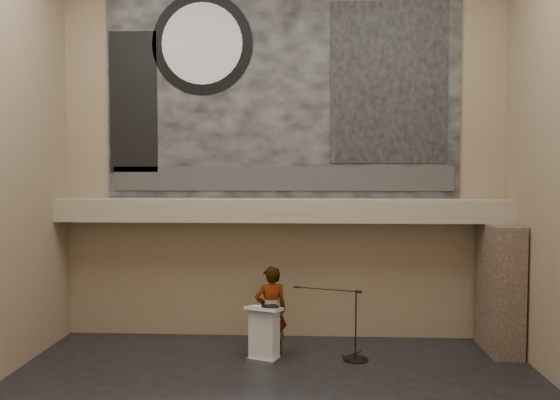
{
  "coord_description": "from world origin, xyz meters",
  "views": [
    {
      "loc": [
        0.57,
        -8.46,
        3.81
      ],
      "look_at": [
        0.0,
        3.2,
        3.2
      ],
      "focal_mm": 35.0,
      "sensor_mm": 36.0,
      "label": 1
    }
  ],
  "objects": [
    {
      "name": "papers",
      "position": [
        -0.41,
        2.28,
        1.1
      ],
      "size": [
        0.3,
        0.34,
        0.0
      ],
      "primitive_type": "cube",
      "rotation": [
        0.0,
        0.0,
        0.38
      ],
      "color": "white",
      "rests_on": "lectern"
    },
    {
      "name": "wall_back",
      "position": [
        0.0,
        4.0,
        4.25
      ],
      "size": [
        10.0,
        0.02,
        8.5
      ],
      "primitive_type": "cube",
      "color": "#8E795A",
      "rests_on": "floor"
    },
    {
      "name": "banner_building_print",
      "position": [
        2.4,
        3.93,
        5.8
      ],
      "size": [
        2.6,
        0.02,
        3.6
      ],
      "primitive_type": "cube",
      "color": "black",
      "rests_on": "banner"
    },
    {
      "name": "banner_clock_face",
      "position": [
        -1.8,
        3.91,
        6.7
      ],
      "size": [
        1.84,
        0.02,
        1.84
      ],
      "primitive_type": "cylinder",
      "rotation": [
        1.57,
        0.0,
        0.0
      ],
      "color": "silver",
      "rests_on": "banner"
    },
    {
      "name": "lectern",
      "position": [
        -0.27,
        2.31,
        0.55
      ],
      "size": [
        0.81,
        0.69,
        1.13
      ],
      "rotation": [
        0.0,
        0.0,
        -0.36
      ],
      "color": "silver",
      "rests_on": "floor"
    },
    {
      "name": "sprinkler_right",
      "position": [
        1.9,
        3.55,
        2.67
      ],
      "size": [
        0.04,
        0.04,
        0.06
      ],
      "primitive_type": "cylinder",
      "color": "#B2893D",
      "rests_on": "soffit"
    },
    {
      "name": "wall_front",
      "position": [
        0.0,
        -4.0,
        4.25
      ],
      "size": [
        10.0,
        0.02,
        8.5
      ],
      "primitive_type": "cube",
      "color": "#8E795A",
      "rests_on": "floor"
    },
    {
      "name": "banner_clock_rim",
      "position": [
        -1.8,
        3.93,
        6.7
      ],
      "size": [
        2.3,
        0.02,
        2.3
      ],
      "primitive_type": "cylinder",
      "rotation": [
        1.57,
        0.0,
        0.0
      ],
      "color": "black",
      "rests_on": "banner"
    },
    {
      "name": "binder",
      "position": [
        -0.16,
        2.26,
        1.12
      ],
      "size": [
        0.37,
        0.34,
        0.04
      ],
      "primitive_type": "cube",
      "rotation": [
        0.0,
        0.0,
        0.35
      ],
      "color": "black",
      "rests_on": "lectern"
    },
    {
      "name": "soffit",
      "position": [
        0.0,
        3.6,
        2.95
      ],
      "size": [
        10.0,
        0.8,
        0.5
      ],
      "primitive_type": "cube",
      "color": "gray",
      "rests_on": "wall_back"
    },
    {
      "name": "stone_pier",
      "position": [
        4.65,
        3.15,
        1.35
      ],
      "size": [
        0.6,
        1.4,
        2.7
      ],
      "primitive_type": "cube",
      "color": "#45362A",
      "rests_on": "floor"
    },
    {
      "name": "banner_text_strip",
      "position": [
        0.0,
        3.93,
        3.65
      ],
      "size": [
        7.76,
        0.02,
        0.55
      ],
      "primitive_type": "cube",
      "color": "#2D2D2D",
      "rests_on": "banner"
    },
    {
      "name": "sprinkler_left",
      "position": [
        -1.6,
        3.55,
        2.67
      ],
      "size": [
        0.04,
        0.04,
        0.06
      ],
      "primitive_type": "cylinder",
      "color": "#B2893D",
      "rests_on": "soffit"
    },
    {
      "name": "speaker_person",
      "position": [
        -0.16,
        2.64,
        0.93
      ],
      "size": [
        0.78,
        0.62,
        1.86
      ],
      "primitive_type": "imported",
      "rotation": [
        0.0,
        0.0,
        3.42
      ],
      "color": "silver",
      "rests_on": "floor"
    },
    {
      "name": "mic_stand",
      "position": [
        1.52,
        2.48,
        0.22
      ],
      "size": [
        1.53,
        0.67,
        1.43
      ],
      "rotation": [
        0.0,
        0.0,
        -0.3
      ],
      "color": "black",
      "rests_on": "floor"
    },
    {
      "name": "banner",
      "position": [
        0.0,
        3.97,
        5.7
      ],
      "size": [
        8.0,
        0.05,
        5.0
      ],
      "primitive_type": "cube",
      "color": "black",
      "rests_on": "wall_back"
    },
    {
      "name": "banner_brick_print",
      "position": [
        -3.4,
        3.93,
        5.4
      ],
      "size": [
        1.1,
        0.02,
        3.2
      ],
      "primitive_type": "cube",
      "color": "black",
      "rests_on": "banner"
    }
  ]
}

